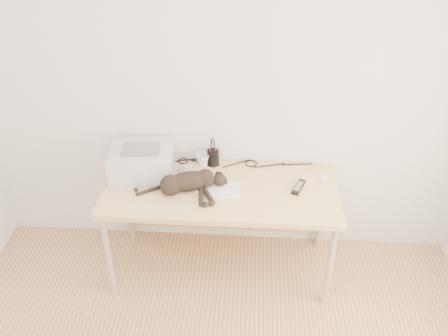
# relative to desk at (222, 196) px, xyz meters

# --- Properties ---
(wall_back) EXTENTS (3.50, 0.00, 3.50)m
(wall_back) POSITION_rel_desk_xyz_m (0.00, 0.27, 0.69)
(wall_back) COLOR silver
(wall_back) RESTS_ON floor
(desk) EXTENTS (1.60, 0.70, 0.74)m
(desk) POSITION_rel_desk_xyz_m (0.00, 0.00, 0.00)
(desk) COLOR #D9AB7F
(desk) RESTS_ON floor
(printer) EXTENTS (0.46, 0.40, 0.20)m
(printer) POSITION_rel_desk_xyz_m (-0.56, 0.06, 0.23)
(printer) COLOR silver
(printer) RESTS_ON desk
(papers) EXTENTS (0.31, 0.23, 0.01)m
(papers) POSITION_rel_desk_xyz_m (-0.01, -0.10, 0.14)
(papers) COLOR white
(papers) RESTS_ON desk
(cat) EXTENTS (0.62, 0.31, 0.14)m
(cat) POSITION_rel_desk_xyz_m (-0.23, -0.12, 0.19)
(cat) COLOR black
(cat) RESTS_ON desk
(mug) EXTENTS (0.12, 0.12, 0.09)m
(mug) POSITION_rel_desk_xyz_m (-0.15, 0.19, 0.18)
(mug) COLOR silver
(mug) RESTS_ON desk
(pen_cup) EXTENTS (0.09, 0.09, 0.22)m
(pen_cup) POSITION_rel_desk_xyz_m (-0.08, 0.20, 0.19)
(pen_cup) COLOR black
(pen_cup) RESTS_ON desk
(remote_grey) EXTENTS (0.14, 0.20, 0.02)m
(remote_grey) POSITION_rel_desk_xyz_m (-0.26, 0.04, 0.14)
(remote_grey) COLOR slate
(remote_grey) RESTS_ON desk
(remote_black) EXTENTS (0.11, 0.18, 0.02)m
(remote_black) POSITION_rel_desk_xyz_m (0.53, -0.05, 0.14)
(remote_black) COLOR black
(remote_black) RESTS_ON desk
(mouse) EXTENTS (0.08, 0.12, 0.04)m
(mouse) POSITION_rel_desk_xyz_m (0.70, 0.09, 0.15)
(mouse) COLOR white
(mouse) RESTS_ON desk
(cable_tangle) EXTENTS (1.36, 0.09, 0.01)m
(cable_tangle) POSITION_rel_desk_xyz_m (0.00, 0.22, 0.14)
(cable_tangle) COLOR black
(cable_tangle) RESTS_ON desk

